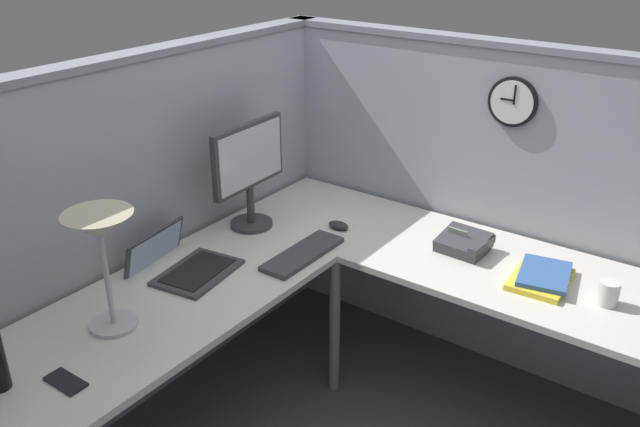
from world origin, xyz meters
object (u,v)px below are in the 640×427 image
Objects in this scene: desk_lamp_dome at (100,235)px; coffee_mug at (608,293)px; wall_clock at (513,102)px; laptop at (179,264)px; computer_mouse at (339,225)px; monitor at (249,168)px; office_phone at (465,244)px; book_stack at (542,277)px; keyboard at (303,254)px; cell_phone at (66,382)px.

coffee_mug is (1.19, -1.39, -0.32)m from desk_lamp_dome.
desk_lamp_dome is 1.78m from wall_clock.
laptop is 4.10× the size of computer_mouse.
monitor reaches higher than office_phone.
laptop is at bearing 133.16° from office_phone.
laptop is at bearing 121.80° from book_stack.
cell_phone is at bearing 175.04° from keyboard.
desk_lamp_dome reaches higher than coffee_mug.
wall_clock is (1.57, -0.80, 0.24)m from desk_lamp_dome.
office_phone is 0.37m from book_stack.
keyboard is 2.01× the size of office_phone.
office_phone is 0.65m from wall_clock.
wall_clock is (0.76, -0.57, 0.59)m from keyboard.
keyboard is 0.99m from book_stack.
cell_phone is 0.47× the size of book_stack.
cell_phone is 0.67× the size of office_phone.
keyboard is 1.22m from coffee_mug.
book_stack is (0.78, -1.26, -0.00)m from laptop.
computer_mouse reaches higher than cell_phone.
wall_clock is at bearing -55.16° from monitor.
computer_mouse is 1.42m from cell_phone.
book_stack is (0.29, -1.29, -0.27)m from monitor.
keyboard is at bearing -104.53° from monitor.
cell_phone is (-1.21, -0.28, -0.29)m from monitor.
monitor is 2.34× the size of office_phone.
keyboard is at bearing -41.83° from laptop.
monitor is 1.63× the size of book_stack.
monitor reaches higher than book_stack.
office_phone is (1.56, -0.64, 0.03)m from cell_phone.
monitor is at bearing 124.84° from wall_clock.
coffee_mug is 0.44× the size of wall_clock.
laptop is 0.96× the size of desk_lamp_dome.
book_stack is 3.20× the size of coffee_mug.
wall_clock is at bearing -27.00° from desk_lamp_dome.
office_phone is at bearing -76.57° from computer_mouse.
book_stack is at bearing -85.32° from computer_mouse.
office_phone is at bearing -69.20° from monitor.
book_stack is (1.50, -1.01, 0.02)m from cell_phone.
coffee_mug is 0.90m from wall_clock.
desk_lamp_dome is 2.02× the size of wall_clock.
laptop reaches higher than computer_mouse.
computer_mouse is (0.21, -0.35, -0.28)m from monitor.
desk_lamp_dome is at bearing -164.36° from laptop.
desk_lamp_dome is (-0.82, 0.23, 0.35)m from keyboard.
office_phone is (0.84, -0.90, 0.01)m from laptop.
desk_lamp_dome is 1.86m from coffee_mug.
monitor reaches higher than desk_lamp_dome.
cell_phone is at bearing 157.50° from office_phone.
keyboard is at bearing 143.03° from wall_clock.
monitor is at bearing 3.28° from laptop.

